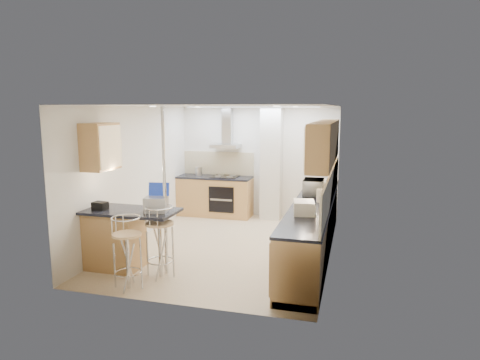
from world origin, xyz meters
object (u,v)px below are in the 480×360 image
(bar_stool_end, at_px, (160,241))
(bread_bin, at_px, (304,208))
(laptop, at_px, (156,205))
(bar_stool_near, at_px, (127,253))
(microwave, at_px, (313,187))

(bar_stool_end, relative_size, bread_bin, 2.86)
(laptop, bearing_deg, bar_stool_end, -60.57)
(bar_stool_near, relative_size, bar_stool_end, 0.96)
(microwave, xyz_separation_m, bread_bin, (0.00, -1.46, -0.04))
(laptop, bearing_deg, bread_bin, 3.22)
(microwave, xyz_separation_m, laptop, (-2.11, -1.99, -0.01))
(bar_stool_near, height_order, bar_stool_end, bar_stool_end)
(microwave, distance_m, bread_bin, 1.46)
(bar_stool_end, distance_m, bread_bin, 2.17)
(microwave, height_order, laptop, microwave)
(microwave, bearing_deg, bread_bin, 179.15)
(laptop, relative_size, bar_stool_end, 0.31)
(bar_stool_near, bearing_deg, bar_stool_end, 77.20)
(microwave, xyz_separation_m, bar_stool_near, (-2.25, -2.63, -0.55))
(bar_stool_near, distance_m, bar_stool_end, 0.56)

